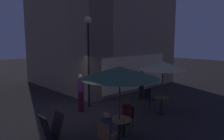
{
  "coord_description": "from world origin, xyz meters",
  "views": [
    {
      "loc": [
        -5.6,
        -7.99,
        3.37
      ],
      "look_at": [
        0.86,
        -1.21,
        2.02
      ],
      "focal_mm": 34.79,
      "sensor_mm": 36.0,
      "label": 1
    }
  ],
  "objects_px": {
    "cafe_table_1": "(119,125)",
    "cafe_chair_2": "(128,117)",
    "street_lamp_near_corner": "(88,42)",
    "patio_umbrella_0": "(163,66)",
    "cafe_chair_1": "(105,135)",
    "patron_standing_2": "(141,85)",
    "patron_standing_3": "(81,93)",
    "menu_sandwich_board": "(52,128)",
    "cafe_table_0": "(161,102)",
    "patron_seated_1": "(126,114)",
    "cafe_chair_0": "(149,97)",
    "patio_umbrella_1": "(120,73)",
    "patron_seated_0": "(108,128)"
  },
  "relations": [
    {
      "from": "cafe_table_1",
      "to": "cafe_chair_2",
      "type": "xyz_separation_m",
      "value": [
        0.76,
        0.33,
        -0.01
      ]
    },
    {
      "from": "cafe_chair_2",
      "to": "cafe_table_1",
      "type": "bearing_deg",
      "value": 0.0
    },
    {
      "from": "street_lamp_near_corner",
      "to": "patio_umbrella_0",
      "type": "distance_m",
      "value": 3.68
    },
    {
      "from": "cafe_chair_1",
      "to": "patron_standing_2",
      "type": "bearing_deg",
      "value": 15.68
    },
    {
      "from": "patron_standing_3",
      "to": "patio_umbrella_0",
      "type": "bearing_deg",
      "value": 85.27
    },
    {
      "from": "cafe_chair_2",
      "to": "cafe_chair_1",
      "type": "bearing_deg",
      "value": -5.14
    },
    {
      "from": "street_lamp_near_corner",
      "to": "menu_sandwich_board",
      "type": "relative_size",
      "value": 4.74
    },
    {
      "from": "cafe_table_0",
      "to": "cafe_table_1",
      "type": "relative_size",
      "value": 0.96
    },
    {
      "from": "menu_sandwich_board",
      "to": "cafe_table_1",
      "type": "xyz_separation_m",
      "value": [
        1.62,
        -1.52,
        0.11
      ]
    },
    {
      "from": "street_lamp_near_corner",
      "to": "patron_standing_2",
      "type": "bearing_deg",
      "value": -16.38
    },
    {
      "from": "cafe_chair_1",
      "to": "patron_seated_1",
      "type": "xyz_separation_m",
      "value": [
        1.43,
        0.46,
        0.15
      ]
    },
    {
      "from": "cafe_chair_0",
      "to": "cafe_chair_2",
      "type": "relative_size",
      "value": 1.01
    },
    {
      "from": "cafe_table_1",
      "to": "patron_standing_2",
      "type": "height_order",
      "value": "patron_standing_2"
    },
    {
      "from": "patio_umbrella_1",
      "to": "cafe_chair_0",
      "type": "xyz_separation_m",
      "value": [
        3.52,
        1.47,
        -1.74
      ]
    },
    {
      "from": "menu_sandwich_board",
      "to": "cafe_chair_0",
      "type": "distance_m",
      "value": 5.14
    },
    {
      "from": "patio_umbrella_0",
      "to": "cafe_chair_2",
      "type": "bearing_deg",
      "value": -173.9
    },
    {
      "from": "menu_sandwich_board",
      "to": "patio_umbrella_1",
      "type": "height_order",
      "value": "patio_umbrella_1"
    },
    {
      "from": "patio_umbrella_0",
      "to": "cafe_chair_2",
      "type": "relative_size",
      "value": 2.51
    },
    {
      "from": "street_lamp_near_corner",
      "to": "patron_standing_2",
      "type": "distance_m",
      "value": 3.96
    },
    {
      "from": "street_lamp_near_corner",
      "to": "patio_umbrella_0",
      "type": "bearing_deg",
      "value": -60.16
    },
    {
      "from": "patron_standing_2",
      "to": "cafe_chair_1",
      "type": "bearing_deg",
      "value": 121.13
    },
    {
      "from": "cafe_chair_2",
      "to": "patron_standing_2",
      "type": "distance_m",
      "value": 4.56
    },
    {
      "from": "street_lamp_near_corner",
      "to": "cafe_table_1",
      "type": "bearing_deg",
      "value": -113.21
    },
    {
      "from": "street_lamp_near_corner",
      "to": "patron_standing_2",
      "type": "xyz_separation_m",
      "value": [
        3.02,
        -0.89,
        -2.4
      ]
    },
    {
      "from": "patio_umbrella_1",
      "to": "patron_seated_0",
      "type": "xyz_separation_m",
      "value": [
        -0.65,
        -0.15,
        -1.61
      ]
    },
    {
      "from": "cafe_chair_2",
      "to": "street_lamp_near_corner",
      "type": "bearing_deg",
      "value": -127.13
    },
    {
      "from": "patron_standing_2",
      "to": "patron_standing_3",
      "type": "xyz_separation_m",
      "value": [
        -3.71,
        0.62,
        0.08
      ]
    },
    {
      "from": "cafe_chair_0",
      "to": "street_lamp_near_corner",
      "type": "bearing_deg",
      "value": -126.26
    },
    {
      "from": "patron_standing_2",
      "to": "cafe_chair_2",
      "type": "bearing_deg",
      "value": 124.89
    },
    {
      "from": "patio_umbrella_0",
      "to": "patio_umbrella_1",
      "type": "relative_size",
      "value": 0.95
    },
    {
      "from": "cafe_chair_1",
      "to": "patron_standing_2",
      "type": "relative_size",
      "value": 0.59
    },
    {
      "from": "cafe_chair_1",
      "to": "patio_umbrella_1",
      "type": "bearing_deg",
      "value": -0.0
    },
    {
      "from": "cafe_chair_1",
      "to": "patron_standing_2",
      "type": "xyz_separation_m",
      "value": [
        5.39,
        2.96,
        0.25
      ]
    },
    {
      "from": "cafe_table_1",
      "to": "cafe_chair_2",
      "type": "bearing_deg",
      "value": 23.46
    },
    {
      "from": "street_lamp_near_corner",
      "to": "cafe_chair_2",
      "type": "xyz_separation_m",
      "value": [
        -0.81,
        -3.34,
        -2.64
      ]
    },
    {
      "from": "cafe_table_1",
      "to": "patron_standing_3",
      "type": "xyz_separation_m",
      "value": [
        0.89,
        3.4,
        0.3
      ]
    },
    {
      "from": "cafe_table_0",
      "to": "patio_umbrella_0",
      "type": "distance_m",
      "value": 1.67
    },
    {
      "from": "patron_seated_1",
      "to": "patron_standing_2",
      "type": "distance_m",
      "value": 4.69
    },
    {
      "from": "street_lamp_near_corner",
      "to": "cafe_chair_1",
      "type": "height_order",
      "value": "street_lamp_near_corner"
    },
    {
      "from": "cafe_table_0",
      "to": "patio_umbrella_1",
      "type": "height_order",
      "value": "patio_umbrella_1"
    },
    {
      "from": "cafe_table_1",
      "to": "cafe_chair_1",
      "type": "distance_m",
      "value": 0.82
    },
    {
      "from": "cafe_table_0",
      "to": "patron_seated_1",
      "type": "relative_size",
      "value": 0.61
    },
    {
      "from": "cafe_table_0",
      "to": "patio_umbrella_0",
      "type": "bearing_deg",
      "value": -26.57
    },
    {
      "from": "street_lamp_near_corner",
      "to": "cafe_table_0",
      "type": "relative_size",
      "value": 5.85
    },
    {
      "from": "cafe_chair_0",
      "to": "menu_sandwich_board",
      "type": "bearing_deg",
      "value": -78.34
    },
    {
      "from": "cafe_chair_1",
      "to": "patron_standing_3",
      "type": "bearing_deg",
      "value": 51.68
    },
    {
      "from": "patio_umbrella_0",
      "to": "patron_seated_0",
      "type": "distance_m",
      "value": 4.31
    },
    {
      "from": "patio_umbrella_1",
      "to": "patron_standing_2",
      "type": "relative_size",
      "value": 1.56
    },
    {
      "from": "cafe_chair_0",
      "to": "patron_seated_1",
      "type": "distance_m",
      "value": 3.13
    },
    {
      "from": "cafe_table_1",
      "to": "cafe_chair_2",
      "type": "height_order",
      "value": "cafe_chair_2"
    }
  ]
}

